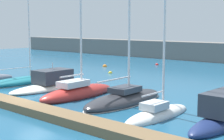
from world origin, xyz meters
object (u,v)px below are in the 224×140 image
Objects in this scene: sailboat_charcoal_sixth at (125,98)px; motorboat_ivory_fourth at (53,83)px; sailboat_teal_third at (26,81)px; sailboat_red_fifth at (78,91)px; sailboat_white_seventh at (158,113)px; mooring_buoy_yellow at (110,73)px; mooring_buoy_red at (157,65)px; mooring_buoy_orange at (105,67)px.

motorboat_ivory_fourth is at bearing 85.71° from sailboat_charcoal_sixth.
sailboat_teal_third is at bearing 88.25° from motorboat_ivory_fourth.
sailboat_teal_third is at bearing 80.47° from sailboat_red_fifth.
sailboat_white_seventh reaches higher than mooring_buoy_yellow.
motorboat_ivory_fourth is 23.69m from mooring_buoy_red.
mooring_buoy_red is at bearing 17.25° from sailboat_red_fifth.
motorboat_ivory_fourth is 4.78m from sailboat_red_fifth.
sailboat_teal_third reaches higher than mooring_buoy_yellow.
sailboat_red_fifth is (9.17, -1.12, 0.20)m from sailboat_teal_third.
sailboat_charcoal_sixth is at bearing -92.62° from motorboat_ivory_fourth.
motorboat_ivory_fourth is 0.78× the size of sailboat_white_seventh.
sailboat_teal_third is 30.27× the size of mooring_buoy_red.
mooring_buoy_yellow is at bearing 14.04° from motorboat_ivory_fourth.
mooring_buoy_red is at bearing 34.18° from sailboat_white_seventh.
sailboat_charcoal_sixth is (8.99, -0.20, -0.09)m from motorboat_ivory_fourth.
motorboat_ivory_fourth is 18.19× the size of mooring_buoy_red.
sailboat_teal_third is at bearing -76.01° from mooring_buoy_orange.
motorboat_ivory_fourth is 14.10× the size of mooring_buoy_orange.
mooring_buoy_red is at bearing 94.73° from mooring_buoy_yellow.
motorboat_ivory_fourth is at bearing -62.30° from mooring_buoy_orange.
sailboat_red_fifth is at bearing -104.42° from motorboat_ivory_fourth.
sailboat_charcoal_sixth is 24.16m from mooring_buoy_orange.
motorboat_ivory_fourth is (4.52, -0.03, 0.21)m from sailboat_teal_third.
sailboat_charcoal_sixth is (13.52, -0.24, 0.12)m from sailboat_teal_third.
mooring_buoy_red is at bearing -0.03° from sailboat_teal_third.
sailboat_red_fifth reaches higher than mooring_buoy_red.
sailboat_red_fifth is 24.41× the size of mooring_buoy_orange.
motorboat_ivory_fourth is at bearing 74.31° from sailboat_red_fifth.
mooring_buoy_orange is (-21.83, 18.30, -0.24)m from sailboat_white_seventh.
sailboat_red_fifth is at bearing 83.98° from sailboat_white_seventh.
sailboat_white_seventh is (13.24, -1.93, -0.25)m from motorboat_ivory_fourth.
sailboat_teal_third is at bearing -96.58° from mooring_buoy_yellow.
mooring_buoy_yellow is (-16.43, 13.54, -0.24)m from sailboat_white_seventh.
mooring_buoy_orange reaches higher than mooring_buoy_yellow.
mooring_buoy_yellow is 0.78× the size of mooring_buoy_orange.
mooring_buoy_yellow is at bearing 50.13° from sailboat_white_seventh.
mooring_buoy_orange reaches higher than mooring_buoy_red.
motorboat_ivory_fourth is at bearing -79.90° from mooring_buoy_red.
sailboat_white_seventh is 28.48m from mooring_buoy_orange.
sailboat_teal_third reaches higher than motorboat_ivory_fourth.
sailboat_charcoal_sixth is 1.56× the size of sailboat_white_seventh.
sailboat_teal_third is 0.83× the size of sailboat_charcoal_sixth.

